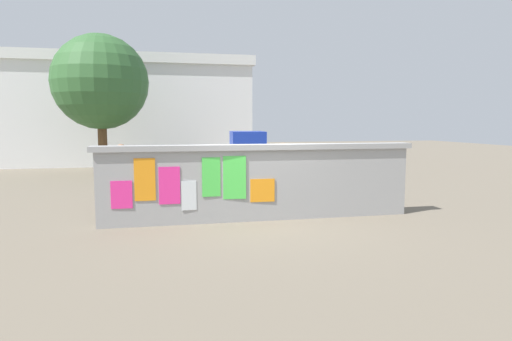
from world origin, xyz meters
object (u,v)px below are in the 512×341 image
object	(u,v)px
person_walking	(122,168)
tree_roadside	(100,82)
motorcycle	(198,189)
person_bystander	(283,165)
bicycle_near	(323,184)
auto_rickshaw_truck	(221,157)
bicycle_far	(135,180)

from	to	relation	value
person_walking	tree_roadside	distance (m)	7.73
motorcycle	person_walking	bearing A→B (deg)	160.07
person_walking	person_bystander	bearing A→B (deg)	-4.32
motorcycle	bicycle_near	bearing A→B (deg)	11.30
tree_roadside	person_bystander	bearing A→B (deg)	-52.69
person_walking	person_bystander	xyz separation A→B (m)	(4.33, -0.33, 0.00)
person_bystander	auto_rickshaw_truck	bearing A→B (deg)	105.54
bicycle_near	tree_roadside	distance (m)	10.49
person_walking	tree_roadside	size ratio (longest dim) A/B	0.28
auto_rickshaw_truck	person_walking	size ratio (longest dim) A/B	2.29
bicycle_far	tree_roadside	distance (m)	6.16
auto_rickshaw_truck	bicycle_near	xyz separation A→B (m)	(2.49, -3.86, -0.54)
bicycle_near	person_walking	distance (m)	5.69
bicycle_near	person_walking	world-z (taller)	person_walking
auto_rickshaw_truck	person_bystander	size ratio (longest dim) A/B	2.29
auto_rickshaw_truck	person_walking	bearing A→B (deg)	-129.10
motorcycle	tree_roadside	world-z (taller)	tree_roadside
auto_rickshaw_truck	motorcycle	size ratio (longest dim) A/B	1.96
auto_rickshaw_truck	person_walking	world-z (taller)	auto_rickshaw_truck
bicycle_near	auto_rickshaw_truck	bearing A→B (deg)	122.88
auto_rickshaw_truck	person_walking	distance (m)	5.01
auto_rickshaw_truck	tree_roadside	size ratio (longest dim) A/B	0.65
person_bystander	motorcycle	bearing A→B (deg)	-170.90
motorcycle	person_bystander	size ratio (longest dim) A/B	1.16
auto_rickshaw_truck	motorcycle	xyz separation A→B (m)	(-1.21, -4.60, -0.44)
motorcycle	tree_roadside	xyz separation A→B (m)	(-3.26, 7.79, 3.33)
bicycle_near	person_bystander	world-z (taller)	person_bystander
motorcycle	tree_roadside	distance (m)	9.08
motorcycle	person_walking	world-z (taller)	person_walking
bicycle_near	person_bystander	xyz separation A→B (m)	(-1.32, -0.36, 0.62)
person_bystander	bicycle_far	bearing A→B (deg)	148.56
auto_rickshaw_truck	person_walking	xyz separation A→B (m)	(-3.16, -3.89, 0.09)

